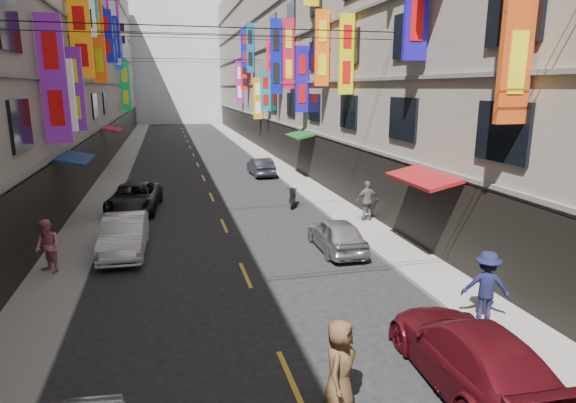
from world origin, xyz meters
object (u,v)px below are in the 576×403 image
pedestrian_rfar (367,201)px  scooter_far_right (293,198)px  car_left_far (135,198)px  pedestrian_rnear (486,286)px  pedestrian_crossing (340,367)px  car_right_far (261,167)px  car_right_mid (337,234)px  pedestrian_lfar (47,246)px  car_left_mid (124,235)px  car_right_near (471,354)px

pedestrian_rfar → scooter_far_right: bearing=-56.4°
car_left_far → pedestrian_rnear: bearing=-50.8°
pedestrian_rfar → pedestrian_crossing: 13.37m
car_right_far → pedestrian_rfar: bearing=98.7°
scooter_far_right → car_right_mid: 7.22m
car_right_mid → car_right_far: (0.26, 16.42, -0.01)m
pedestrian_lfar → pedestrian_crossing: size_ratio=0.95×
car_left_mid → pedestrian_rnear: pedestrian_rnear is taller
car_right_far → pedestrian_rnear: pedestrian_rnear is taller
pedestrian_rfar → pedestrian_crossing: bearing=66.2°
car_left_mid → car_right_far: 16.82m
car_right_near → pedestrian_crossing: 2.92m
scooter_far_right → pedestrian_lfar: pedestrian_lfar is taller
car_left_far → pedestrian_rfar: 11.44m
car_right_mid → pedestrian_lfar: bearing=1.7°
car_right_mid → pedestrian_rnear: 6.66m
car_left_far → pedestrian_crossing: 17.54m
car_right_far → car_right_near: bearing=87.4°
car_left_mid → pedestrian_rfar: 10.50m
car_right_far → pedestrian_rnear: size_ratio=2.05×
car_left_far → car_right_mid: (7.74, -8.10, -0.05)m
pedestrian_crossing → car_left_far: bearing=50.3°
pedestrian_rfar → pedestrian_crossing: pedestrian_rfar is taller
pedestrian_lfar → scooter_far_right: bearing=82.3°
car_right_near → car_right_mid: car_right_near is taller
pedestrian_lfar → car_right_mid: bearing=47.1°
scooter_far_right → pedestrian_rfar: size_ratio=0.96×
car_left_mid → pedestrian_crossing: pedestrian_crossing is taller
car_left_mid → pedestrian_rnear: size_ratio=2.31×
pedestrian_rnear → pedestrian_rfar: 9.71m
car_left_far → pedestrian_crossing: (4.64, -16.91, 0.25)m
pedestrian_lfar → pedestrian_rfar: pedestrian_rfar is taller
car_right_far → pedestrian_rfar: size_ratio=2.07×
scooter_far_right → car_right_mid: car_right_mid is taller
car_left_far → car_right_far: car_left_far is taller
scooter_far_right → pedestrian_crossing: pedestrian_crossing is taller
car_left_far → pedestrian_rnear: size_ratio=2.67×
pedestrian_lfar → car_right_near: bearing=5.1°
pedestrian_lfar → car_left_mid: bearing=84.6°
car_right_near → car_right_far: size_ratio=1.27×
car_right_far → pedestrian_crossing: 25.46m
pedestrian_crossing → pedestrian_rfar: bearing=9.6°
scooter_far_right → car_right_far: size_ratio=0.46×
car_left_far → car_right_far: bearing=52.1°
pedestrian_lfar → pedestrian_rfar: size_ratio=0.97×
car_left_mid → pedestrian_lfar: size_ratio=2.40×
car_left_mid → pedestrian_crossing: bearing=-64.5°
car_left_mid → pedestrian_rfar: pedestrian_rfar is taller
pedestrian_lfar → pedestrian_rnear: 13.31m
car_right_far → pedestrian_rfar: 13.37m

